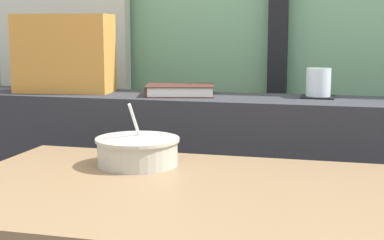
# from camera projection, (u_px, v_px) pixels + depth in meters

# --- Properties ---
(dark_console_ledge) EXTENTS (2.80, 0.28, 0.85)m
(dark_console_ledge) POSITION_uv_depth(u_px,v_px,m) (227.00, 226.00, 1.91)
(dark_console_ledge) COLOR #2D2D33
(dark_console_ledge) RESTS_ON ground
(coaster_square) EXTENTS (0.10, 0.10, 0.00)m
(coaster_square) POSITION_uv_depth(u_px,v_px,m) (318.00, 97.00, 1.82)
(coaster_square) COLOR black
(coaster_square) RESTS_ON dark_console_ledge
(juice_glass) EXTENTS (0.08, 0.08, 0.09)m
(juice_glass) POSITION_uv_depth(u_px,v_px,m) (318.00, 83.00, 1.81)
(juice_glass) COLOR white
(juice_glass) RESTS_ON coaster_square
(closed_book) EXTENTS (0.25, 0.20, 0.03)m
(closed_book) POSITION_uv_depth(u_px,v_px,m) (180.00, 90.00, 1.88)
(closed_book) COLOR #47231E
(closed_book) RESTS_ON dark_console_ledge
(throw_pillow) EXTENTS (0.33, 0.17, 0.26)m
(throw_pillow) POSITION_uv_depth(u_px,v_px,m) (64.00, 53.00, 1.96)
(throw_pillow) COLOR #D18938
(throw_pillow) RESTS_ON dark_console_ledge
(soup_bowl) EXTENTS (0.21, 0.21, 0.16)m
(soup_bowl) POSITION_uv_depth(u_px,v_px,m) (138.00, 152.00, 1.45)
(soup_bowl) COLOR #BCB7A8
(soup_bowl) RESTS_ON breakfast_table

